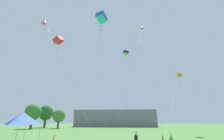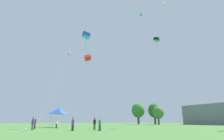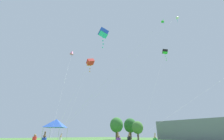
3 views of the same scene
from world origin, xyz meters
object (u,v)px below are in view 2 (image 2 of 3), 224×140
object	(u,v)px
person_blue_shirt	(33,124)
person_green_shirt	(100,124)
kite_black_box_3	(156,40)
kite_pink_diamond_0	(70,52)
kite_blue_box_2	(86,36)
kite_white_diamond_5	(163,3)
person_white_shirt	(57,123)
person_red_shirt	(35,123)
cooler_box	(25,130)
kite_green_diamond_4	(141,14)
kite_red_box_6	(88,58)
festival_tent	(59,111)
person_purple_shirt	(73,124)
person_black_shirt	(95,123)

from	to	relation	value
person_blue_shirt	person_green_shirt	bearing A→B (deg)	68.53
kite_black_box_3	kite_pink_diamond_0	bearing A→B (deg)	-126.50
person_green_shirt	kite_blue_box_2	world-z (taller)	kite_blue_box_2
kite_white_diamond_5	person_white_shirt	bearing A→B (deg)	-124.19
person_red_shirt	person_white_shirt	bearing A→B (deg)	-33.23
cooler_box	kite_green_diamond_4	bearing A→B (deg)	84.05
person_red_shirt	kite_red_box_6	xyz separation A→B (m)	(-5.91, 10.72, 15.13)
festival_tent	person_purple_shirt	distance (m)	14.57
festival_tent	person_black_shirt	distance (m)	12.73
kite_white_diamond_5	kite_blue_box_2	bearing A→B (deg)	-120.38
person_white_shirt	kite_blue_box_2	xyz separation A→B (m)	(3.66, 3.51, 16.69)
kite_white_diamond_5	person_blue_shirt	bearing A→B (deg)	-105.02
person_black_shirt	person_purple_shirt	distance (m)	4.54
person_purple_shirt	kite_red_box_6	bearing A→B (deg)	-96.62
person_blue_shirt	kite_blue_box_2	bearing A→B (deg)	121.19
kite_white_diamond_5	kite_black_box_3	bearing A→B (deg)	161.63
kite_white_diamond_5	kite_red_box_6	bearing A→B (deg)	-147.16
person_white_shirt	kite_white_diamond_5	bearing A→B (deg)	-54.65
person_blue_shirt	kite_white_diamond_5	world-z (taller)	kite_white_diamond_5
person_white_shirt	person_red_shirt	bearing A→B (deg)	-176.41
kite_pink_diamond_0	kite_red_box_6	world-z (taller)	kite_pink_diamond_0
kite_pink_diamond_0	kite_black_box_3	xyz separation A→B (m)	(11.91, 16.10, 1.96)
person_blue_shirt	kite_white_diamond_5	bearing A→B (deg)	90.87
kite_black_box_3	kite_green_diamond_4	bearing A→B (deg)	-63.67
kite_green_diamond_4	kite_pink_diamond_0	bearing A→B (deg)	-148.59
person_blue_shirt	kite_white_diamond_5	distance (m)	32.86
festival_tent	kite_blue_box_2	world-z (taller)	kite_blue_box_2
person_blue_shirt	kite_black_box_3	distance (m)	29.21
kite_pink_diamond_0	kite_white_diamond_5	bearing A→B (deg)	42.21
person_black_shirt	kite_green_diamond_4	world-z (taller)	kite_green_diamond_4
kite_pink_diamond_0	kite_white_diamond_5	distance (m)	23.32
person_red_shirt	kite_black_box_3	distance (m)	29.15
cooler_box	kite_pink_diamond_0	bearing A→B (deg)	149.02
person_purple_shirt	kite_green_diamond_4	world-z (taller)	kite_green_diamond_4
person_black_shirt	kite_green_diamond_4	bearing A→B (deg)	26.09
festival_tent	kite_pink_diamond_0	size ratio (longest dim) A/B	0.23
kite_blue_box_2	kite_red_box_6	bearing A→B (deg)	156.50
cooler_box	kite_black_box_3	bearing A→B (deg)	93.65
person_white_shirt	kite_black_box_3	size ratio (longest dim) A/B	0.09
festival_tent	kite_pink_diamond_0	xyz separation A→B (m)	(-0.28, 1.36, 13.40)
person_green_shirt	cooler_box	bearing A→B (deg)	-162.27
person_black_shirt	person_blue_shirt	distance (m)	8.73
person_purple_shirt	kite_white_diamond_5	world-z (taller)	kite_white_diamond_5
cooler_box	person_black_shirt	distance (m)	9.58
person_red_shirt	person_black_shirt	xyz separation A→B (m)	(6.29, 7.74, 0.01)
person_white_shirt	kite_red_box_6	world-z (taller)	kite_red_box_6
kite_white_diamond_5	kite_green_diamond_4	bearing A→B (deg)	-99.74
cooler_box	kite_green_diamond_4	size ratio (longest dim) A/B	0.03
festival_tent	person_purple_shirt	size ratio (longest dim) A/B	2.11
cooler_box	kite_red_box_6	xyz separation A→B (m)	(-13.17, 12.49, 15.86)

